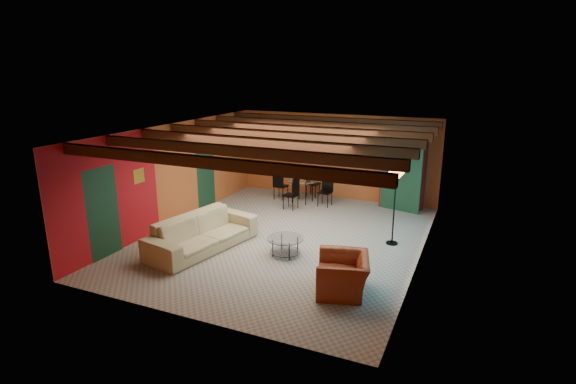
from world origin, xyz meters
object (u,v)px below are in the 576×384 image
at_px(coffee_table, 285,246).
at_px(armoire, 403,174).
at_px(armchair, 343,274).
at_px(potted_plant, 406,132).
at_px(dining_table, 302,187).
at_px(floor_lamp, 394,209).
at_px(vase, 303,169).
at_px(sofa, 203,233).

height_order(coffee_table, armoire, armoire).
relative_size(armchair, potted_plant, 2.49).
relative_size(armchair, dining_table, 0.57).
distance_m(floor_lamp, vase, 4.00).
relative_size(sofa, floor_lamp, 1.56).
bearing_deg(coffee_table, armchair, -33.36).
bearing_deg(sofa, armchair, -89.07).
bearing_deg(floor_lamp, sofa, -152.35).
relative_size(coffee_table, potted_plant, 1.89).
xyz_separation_m(sofa, vase, (0.74, 4.40, 0.68)).
bearing_deg(vase, floor_lamp, -35.18).
bearing_deg(vase, dining_table, 0.00).
relative_size(coffee_table, armoire, 0.40).
distance_m(floor_lamp, potted_plant, 3.31).
bearing_deg(sofa, armoire, -24.49).
distance_m(sofa, dining_table, 4.46).
bearing_deg(vase, armoire, 12.86).
relative_size(potted_plant, vase, 2.29).
bearing_deg(potted_plant, armchair, -90.78).
bearing_deg(sofa, floor_lamp, -50.85).
distance_m(coffee_table, vase, 4.23).
height_order(armchair, dining_table, dining_table).
xyz_separation_m(floor_lamp, potted_plant, (-0.32, 2.98, 1.41)).
height_order(potted_plant, vase, potted_plant).
xyz_separation_m(dining_table, floor_lamp, (3.27, -2.30, 0.40)).
bearing_deg(coffee_table, armoire, 69.14).
bearing_deg(dining_table, vase, 180.00).
relative_size(sofa, dining_table, 1.46).
height_order(armoire, potted_plant, potted_plant).
height_order(sofa, dining_table, dining_table).
bearing_deg(floor_lamp, potted_plant, 96.12).
relative_size(coffee_table, floor_lamp, 0.47).
bearing_deg(potted_plant, armoire, 0.00).
relative_size(dining_table, potted_plant, 4.34).
distance_m(coffee_table, armoire, 5.03).
distance_m(sofa, floor_lamp, 4.55).
height_order(sofa, coffee_table, sofa).
height_order(armchair, armoire, armoire).
bearing_deg(dining_table, sofa, -99.51).
distance_m(dining_table, vase, 0.59).
xyz_separation_m(coffee_table, potted_plant, (1.77, 4.64, 2.09)).
bearing_deg(armchair, armoire, 163.04).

